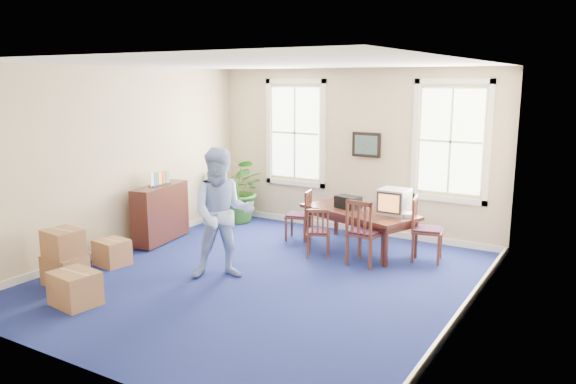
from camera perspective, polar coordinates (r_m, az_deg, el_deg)
The scene contains 25 objects.
floor at distance 8.68m, azimuth -2.63°, elevation -8.72°, with size 6.50×6.50×0.00m, color navy.
ceiling at distance 8.16m, azimuth -2.84°, elevation 12.90°, with size 6.50×6.50×0.00m, color white.
wall_back at distance 11.09m, azimuth 6.62°, elevation 4.13°, with size 6.50×6.50×0.00m, color #C3AF8B.
wall_front at distance 5.90m, azimuth -20.49°, elevation -2.85°, with size 6.50×6.50×0.00m, color #C3AF8B.
wall_left at distance 10.23m, azimuth -16.90°, elevation 3.11°, with size 6.50×6.50×0.00m, color #C3AF8B.
wall_right at distance 7.09m, azimuth 17.90°, elevation -0.40°, with size 6.50×6.50×0.00m, color #C3AF8B.
baseboard_back at distance 11.36m, azimuth 6.38°, elevation -3.62°, with size 6.00×0.04×0.12m, color white.
baseboard_left at distance 10.52m, azimuth -16.31°, elevation -5.23°, with size 0.04×6.50×0.12m, color white.
baseboard_right at distance 7.55m, azimuth 16.96°, elevation -11.91°, with size 0.04×6.50×0.12m, color white.
window_left at distance 11.64m, azimuth 0.75°, elevation 6.02°, with size 1.40×0.12×2.20m, color white, non-canonical shape.
window_right at distance 10.41m, azimuth 16.21°, elevation 4.95°, with size 1.40×0.12×2.20m, color white, non-canonical shape.
wall_picture at distance 10.91m, azimuth 7.97°, elevation 4.77°, with size 0.58×0.06×0.48m, color black, non-canonical shape.
conference_table at distance 10.08m, azimuth 7.19°, elevation -3.81°, with size 2.10×0.96×0.72m, color #3F1B15, non-canonical shape.
crt_tv at distance 9.76m, azimuth 10.72°, elevation -0.94°, with size 0.48×0.52×0.43m, color #B7B7BC, non-canonical shape.
game_console at distance 9.67m, azimuth 12.17°, elevation -2.27°, with size 0.18×0.23×0.06m, color white.
equipment_bag at distance 10.11m, azimuth 6.12°, elevation -1.02°, with size 0.43×0.28×0.22m, color black.
chair_near_left at distance 9.61m, azimuth 3.11°, elevation -4.04°, with size 0.39×0.39×0.86m, color brown, non-canonical shape.
chair_near_right at distance 9.23m, azimuth 7.86°, elevation -4.02°, with size 0.49×0.49×1.10m, color brown, non-canonical shape.
chair_end_left at distance 10.59m, azimuth 1.04°, elevation -2.35°, with size 0.42×0.42×0.94m, color brown, non-canonical shape.
chair_end_right at distance 9.62m, azimuth 14.01°, elevation -3.72°, with size 0.48×0.48×1.07m, color brown, non-canonical shape.
man at distance 8.49m, azimuth -6.68°, elevation -2.21°, with size 0.98×0.75×1.99m, color #A0BDF7.
credenza at distance 10.69m, azimuth -12.80°, elevation -2.23°, with size 0.38×1.33×1.04m, color #3F1B15.
brochure_rack at distance 10.54m, azimuth -12.88°, elevation 1.23°, with size 0.11×0.62×0.27m, color #99999E, non-canonical shape.
potted_plant at distance 11.89m, azimuth -4.93°, elevation 0.28°, with size 1.27×1.11×1.41m, color #285D1E.
cardboard_boxes at distance 8.81m, azimuth -20.36°, elevation -6.13°, with size 1.53×1.53×0.88m, color #A67148, non-canonical shape.
Camera 1 is at (4.52, -6.79, 2.97)m, focal length 35.00 mm.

